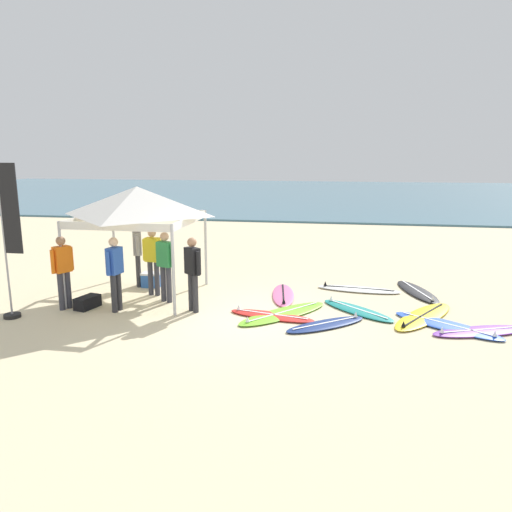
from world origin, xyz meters
TOP-DOWN VIEW (x-y plane):
  - ground_plane at (0.00, 0.00)m, footprint 80.00×80.00m
  - sea at (0.00, 33.00)m, footprint 80.00×36.00m
  - canopy_tent at (-3.03, 1.26)m, footprint 2.77×2.77m
  - surfboard_red at (0.43, 0.17)m, footprint 2.03×0.97m
  - surfboard_black at (3.88, 2.70)m, footprint 1.15×2.23m
  - surfboard_teal at (2.30, 0.88)m, footprint 1.84×1.78m
  - surfboard_blue at (4.12, 0.16)m, footprint 2.26×1.92m
  - surfboard_pink at (0.50, 1.82)m, footprint 0.80×2.06m
  - surfboard_navy at (1.64, -0.19)m, footprint 1.84×1.61m
  - surfboard_white at (2.39, 2.66)m, footprint 2.20×0.83m
  - surfboard_purple at (4.72, -0.07)m, footprint 2.19×1.30m
  - surfboard_lime at (0.67, 0.36)m, footprint 2.14×2.34m
  - surfboard_yellow at (3.73, 0.69)m, footprint 1.85×2.43m
  - person_yellow at (-2.74, 1.37)m, footprint 0.55×0.26m
  - person_black at (-1.38, 0.28)m, footprint 0.44×0.40m
  - person_grey at (-3.47, 2.11)m, footprint 0.35×0.51m
  - person_green at (-2.24, 0.89)m, footprint 0.52×0.34m
  - person_blue at (-3.11, 0.01)m, footprint 0.29×0.54m
  - person_orange at (-4.35, -0.05)m, footprint 0.36×0.49m
  - banner_flag at (-5.07, -0.81)m, footprint 0.60×0.36m
  - gear_bag_near_tent at (-3.88, 0.09)m, footprint 0.46×0.66m
  - cooler_box at (-3.11, 2.11)m, footprint 0.50×0.36m

SIDE VIEW (x-z plane):
  - ground_plane at x=0.00m, z-range 0.00..0.00m
  - surfboard_lime at x=0.67m, z-range -0.06..0.13m
  - surfboard_yellow at x=3.73m, z-range -0.06..0.13m
  - surfboard_blue at x=4.12m, z-range -0.06..0.13m
  - surfboard_black at x=3.88m, z-range -0.06..0.13m
  - surfboard_white at x=2.39m, z-range -0.06..0.13m
  - surfboard_purple at x=4.72m, z-range -0.06..0.13m
  - surfboard_teal at x=2.30m, z-range -0.06..0.13m
  - surfboard_pink at x=0.50m, z-range -0.06..0.13m
  - surfboard_red at x=0.43m, z-range -0.06..0.13m
  - surfboard_navy at x=1.64m, z-range -0.06..0.13m
  - sea at x=0.00m, z-range 0.00..0.10m
  - gear_bag_near_tent at x=-3.88m, z-range 0.00..0.28m
  - cooler_box at x=-3.11m, z-range 0.00..0.39m
  - person_yellow at x=-2.74m, z-range 0.13..1.84m
  - person_black at x=-1.38m, z-range 0.13..1.84m
  - person_grey at x=-3.47m, z-range 0.13..1.84m
  - person_green at x=-2.24m, z-range 0.13..1.84m
  - person_blue at x=-3.11m, z-range 0.13..1.84m
  - person_orange at x=-4.35m, z-range 0.13..1.84m
  - banner_flag at x=-5.07m, z-range -0.13..3.27m
  - canopy_tent at x=-3.03m, z-range 1.01..3.76m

